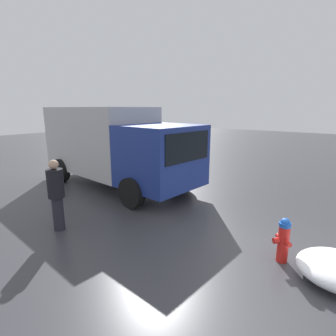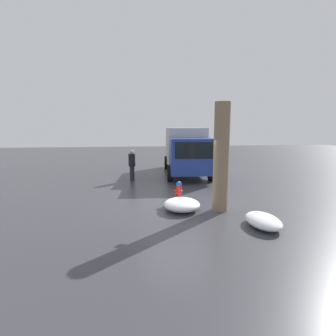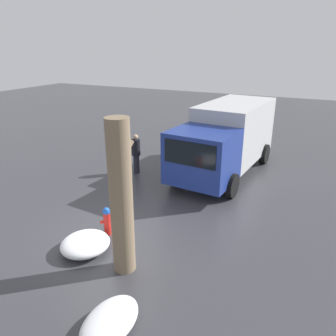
# 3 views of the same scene
# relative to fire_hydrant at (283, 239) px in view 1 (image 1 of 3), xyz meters

# --- Properties ---
(ground_plane) EXTENTS (60.00, 60.00, 0.00)m
(ground_plane) POSITION_rel_fire_hydrant_xyz_m (-0.00, -0.00, -0.45)
(ground_plane) COLOR #38383D
(fire_hydrant) EXTENTS (0.36, 0.36, 0.87)m
(fire_hydrant) POSITION_rel_fire_hydrant_xyz_m (0.00, 0.00, 0.00)
(fire_hydrant) COLOR red
(fire_hydrant) RESTS_ON ground_plane
(delivery_truck) EXTENTS (6.70, 3.00, 2.88)m
(delivery_truck) POSITION_rel_fire_hydrant_xyz_m (6.39, -1.59, 1.12)
(delivery_truck) COLOR navy
(delivery_truck) RESTS_ON ground_plane
(pedestrian) EXTENTS (0.37, 0.37, 1.70)m
(pedestrian) POSITION_rel_fire_hydrant_xyz_m (4.61, 1.80, 0.48)
(pedestrian) COLOR #23232D
(pedestrian) RESTS_ON ground_plane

